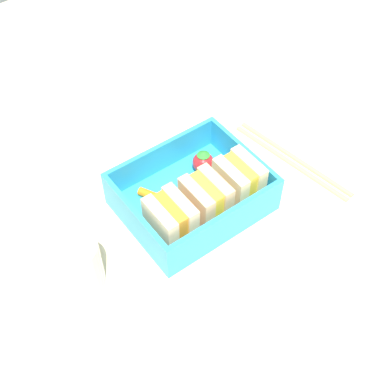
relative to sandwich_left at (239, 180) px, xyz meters
The scene contains 10 objects.
ground_plane 7.71cm from the sandwich_left, 28.19° to the right, with size 120.00×120.00×2.00cm, color beige.
bento_tray 6.79cm from the sandwich_left, 28.19° to the right, with size 17.37×14.17×1.20cm, color #2CA0CF.
bento_rim 5.92cm from the sandwich_left, 28.19° to the right, with size 17.37×14.17×4.34cm.
sandwich_left is the anchor object (origin of this frame).
sandwich_center_left 5.19cm from the sandwich_left, ahead, with size 4.33×5.56×5.56cm.
sandwich_center 10.38cm from the sandwich_left, ahead, with size 4.33×5.56×5.56cm.
strawberry_far_left 6.23cm from the sandwich_left, 81.13° to the right, with size 2.84×2.84×3.44cm.
carrot_stick_far_left 10.76cm from the sandwich_left, 31.76° to the right, with size 1.11×1.11×4.58cm, color orange.
chopstick_pair 11.32cm from the sandwich_left, behind, with size 4.48×19.30×0.70cm.
drinking_glass 22.23cm from the sandwich_left, ahead, with size 5.74×5.74×7.16cm, color silver.
Camera 1 is at (25.52, 34.28, 54.07)cm, focal length 50.00 mm.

